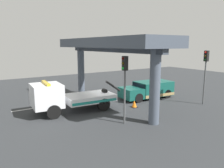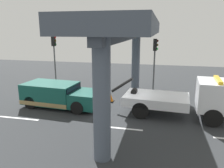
% 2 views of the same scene
% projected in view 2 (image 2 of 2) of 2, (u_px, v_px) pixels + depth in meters
% --- Properties ---
extents(ground_plane, '(60.00, 40.00, 0.10)m').
position_uv_depth(ground_plane, '(126.00, 112.00, 14.10)').
color(ground_plane, '#2D3033').
extents(lane_stripe_west, '(2.60, 0.16, 0.01)m').
position_uv_depth(lane_stripe_west, '(19.00, 118.00, 13.01)').
color(lane_stripe_west, silver).
rests_on(lane_stripe_west, ground).
extents(lane_stripe_mid, '(2.60, 0.16, 0.01)m').
position_uv_depth(lane_stripe_mid, '(118.00, 128.00, 11.72)').
color(lane_stripe_mid, silver).
rests_on(lane_stripe_mid, ground).
extents(tow_truck_white, '(7.32, 2.83, 2.46)m').
position_uv_depth(tow_truck_white, '(190.00, 98.00, 12.93)').
color(tow_truck_white, white).
rests_on(tow_truck_white, ground).
extents(towed_van_green, '(5.34, 2.55, 1.58)m').
position_uv_depth(towed_van_green, '(58.00, 95.00, 14.90)').
color(towed_van_green, '#145147').
rests_on(towed_van_green, ground).
extents(overpass_structure, '(3.60, 12.83, 5.65)m').
position_uv_depth(overpass_structure, '(126.00, 32.00, 12.92)').
color(overpass_structure, '#4C5666').
rests_on(overpass_structure, ground).
extents(traffic_light_near, '(0.39, 0.32, 4.62)m').
position_uv_depth(traffic_light_near, '(54.00, 50.00, 18.89)').
color(traffic_light_near, '#515456').
rests_on(traffic_light_near, ground).
extents(traffic_light_far, '(0.39, 0.32, 4.40)m').
position_uv_depth(traffic_light_far, '(155.00, 55.00, 17.10)').
color(traffic_light_far, '#515456').
rests_on(traffic_light_far, ground).
extents(traffic_cone_orange, '(0.48, 0.48, 0.57)m').
position_uv_depth(traffic_cone_orange, '(111.00, 98.00, 16.02)').
color(traffic_cone_orange, orange).
rests_on(traffic_cone_orange, ground).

